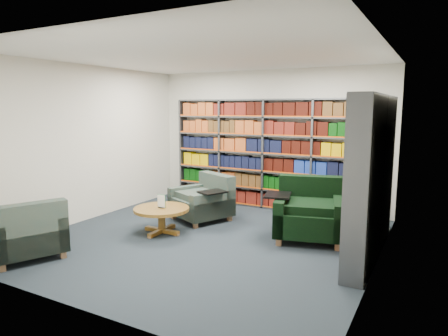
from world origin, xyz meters
The scene contains 7 objects.
room_shell centered at (0.00, 0.00, 1.40)m, with size 5.02×5.02×2.82m.
bookshelf_back centered at (0.00, 2.34, 1.10)m, with size 4.00×0.28×2.20m.
bookshelf_right centered at (2.34, 0.60, 1.10)m, with size 0.28×2.50×2.20m.
chair_teal_left centered at (-0.60, 0.98, 0.33)m, with size 1.22×1.19×0.82m.
chair_green_right centered at (1.38, 0.89, 0.38)m, with size 1.34×1.26×0.94m.
chair_teal_front centered at (-1.72, -1.84, 0.33)m, with size 1.19×1.21×0.82m.
coffee_table centered at (-0.80, -0.08, 0.34)m, with size 0.90×0.90×0.64m.
Camera 1 is at (3.13, -5.15, 2.04)m, focal length 32.00 mm.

